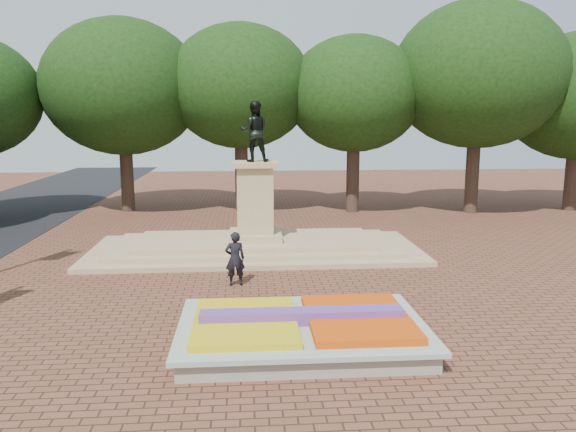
{
  "coord_description": "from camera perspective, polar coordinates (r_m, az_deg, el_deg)",
  "views": [
    {
      "loc": [
        -0.39,
        -15.58,
        5.76
      ],
      "look_at": [
        1.13,
        4.45,
        2.2
      ],
      "focal_mm": 35.0,
      "sensor_mm": 36.0,
      "label": 1
    }
  ],
  "objects": [
    {
      "name": "tree_row_back",
      "position": [
        33.71,
        0.29,
        11.6
      ],
      "size": [
        44.8,
        8.8,
        10.43
      ],
      "color": "#33251B",
      "rests_on": "ground"
    },
    {
      "name": "ground",
      "position": [
        16.62,
        -2.78,
        -10.24
      ],
      "size": [
        90.0,
        90.0,
        0.0
      ],
      "primitive_type": "plane",
      "color": "brown",
      "rests_on": "ground"
    },
    {
      "name": "monument",
      "position": [
        24.09,
        -3.34,
        -1.65
      ],
      "size": [
        14.0,
        6.0,
        6.4
      ],
      "color": "tan",
      "rests_on": "ground"
    },
    {
      "name": "pedestrian",
      "position": [
        19.44,
        -5.41,
        -4.33
      ],
      "size": [
        0.75,
        0.55,
        1.89
      ],
      "primitive_type": "imported",
      "rotation": [
        0.0,
        0.0,
        3.29
      ],
      "color": "black",
      "rests_on": "ground"
    },
    {
      "name": "flower_bed",
      "position": [
        14.68,
        1.53,
        -11.47
      ],
      "size": [
        6.3,
        4.3,
        0.91
      ],
      "color": "gray",
      "rests_on": "ground"
    }
  ]
}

